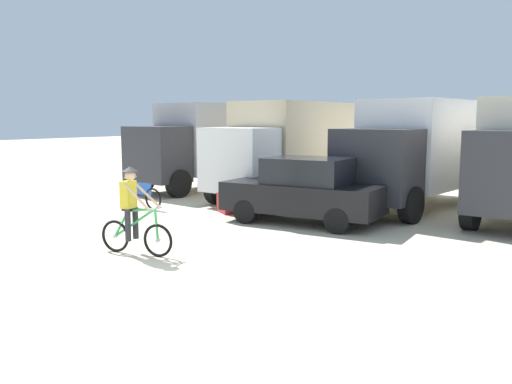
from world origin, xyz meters
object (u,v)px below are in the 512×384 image
bicycle_spare (141,196)px  supply_crate (230,203)px  box_truck_tan_camper (290,145)px  box_truck_avon_van (421,148)px  cyclist_orange_shirt (133,214)px  box_truck_grey_hauler (212,141)px  sedan_parked (304,191)px

bicycle_spare → supply_crate: size_ratio=2.20×
box_truck_tan_camper → supply_crate: bearing=-87.2°
box_truck_avon_van → bicycle_spare: box_truck_avon_van is taller
box_truck_tan_camper → cyclist_orange_shirt: size_ratio=3.76×
box_truck_grey_hauler → box_truck_tan_camper: bearing=-7.3°
box_truck_grey_hauler → box_truck_avon_van: (8.41, 0.04, 0.00)m
cyclist_orange_shirt → supply_crate: bearing=105.4°
cyclist_orange_shirt → bicycle_spare: (-4.13, 4.09, -0.45)m
cyclist_orange_shirt → sedan_parked: bearing=75.8°
sedan_parked → bicycle_spare: bearing=-171.7°
box_truck_avon_van → bicycle_spare: 8.87m
sedan_parked → bicycle_spare: 5.45m
sedan_parked → supply_crate: (-2.63, 0.21, -0.60)m
box_truck_grey_hauler → box_truck_avon_van: same height
box_truck_grey_hauler → box_truck_tan_camper: (3.96, -0.50, 0.00)m
box_truck_grey_hauler → box_truck_avon_van: bearing=0.3°
box_truck_avon_van → supply_crate: box_truck_avon_van is taller
sedan_parked → bicycle_spare: sedan_parked is taller
box_truck_grey_hauler → supply_crate: box_truck_grey_hauler is taller
box_truck_grey_hauler → supply_crate: size_ratio=8.80×
box_truck_grey_hauler → bicycle_spare: 5.58m
box_truck_grey_hauler → cyclist_orange_shirt: (5.54, -9.28, -1.03)m
bicycle_spare → box_truck_grey_hauler: bearing=105.1°
cyclist_orange_shirt → supply_crate: 5.31m
box_truck_tan_camper → cyclist_orange_shirt: box_truck_tan_camper is taller
cyclist_orange_shirt → bicycle_spare: bearing=135.3°
box_truck_grey_hauler → box_truck_tan_camper: size_ratio=1.01×
box_truck_avon_van → supply_crate: 6.22m
cyclist_orange_shirt → supply_crate: cyclist_orange_shirt is taller
box_truck_avon_van → cyclist_orange_shirt: size_ratio=3.83×
box_truck_grey_hauler → box_truck_tan_camper: same height
cyclist_orange_shirt → bicycle_spare: size_ratio=1.05×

